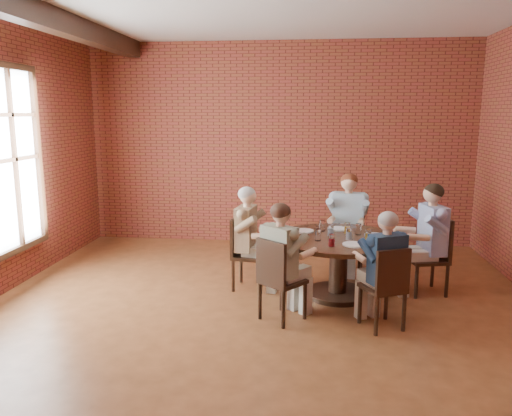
# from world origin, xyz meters

# --- Properties ---
(floor) EXTENTS (7.00, 7.00, 0.00)m
(floor) POSITION_xyz_m (0.00, 0.00, 0.00)
(floor) COLOR brown
(floor) RESTS_ON ground
(wall_back) EXTENTS (7.00, 0.00, 7.00)m
(wall_back) POSITION_xyz_m (0.00, 3.50, 1.70)
(wall_back) COLOR maroon
(wall_back) RESTS_ON ground
(wall_front) EXTENTS (7.00, 0.00, 7.00)m
(wall_front) POSITION_xyz_m (0.00, -3.50, 1.70)
(wall_front) COLOR maroon
(wall_front) RESTS_ON ground
(ceiling_beam) EXTENTS (0.22, 6.90, 0.26)m
(ceiling_beam) POSITION_xyz_m (-2.45, 0.00, 3.27)
(ceiling_beam) COLOR black
(ceiling_beam) RESTS_ON ceiling
(dining_table) EXTENTS (1.54, 1.54, 0.75)m
(dining_table) POSITION_xyz_m (0.90, 0.92, 0.53)
(dining_table) COLOR black
(dining_table) RESTS_ON floor
(chair_a) EXTENTS (0.53, 0.53, 0.96)m
(chair_a) POSITION_xyz_m (2.08, 1.18, 0.52)
(chair_a) COLOR black
(chair_a) RESTS_ON floor
(diner_a) EXTENTS (0.78, 0.69, 1.38)m
(diner_a) POSITION_xyz_m (1.99, 1.16, 0.69)
(diner_a) COLOR #3B4C9A
(diner_a) RESTS_ON floor
(chair_b) EXTENTS (0.52, 0.52, 0.97)m
(chair_b) POSITION_xyz_m (1.09, 2.06, 0.52)
(chair_b) COLOR black
(chair_b) RESTS_ON floor
(diner_b) EXTENTS (0.67, 0.77, 1.39)m
(diner_b) POSITION_xyz_m (1.08, 1.96, 0.69)
(diner_b) COLOR #93ADBB
(diner_b) RESTS_ON floor
(chair_c) EXTENTS (0.47, 0.47, 0.93)m
(chair_c) POSITION_xyz_m (-0.28, 1.10, 0.50)
(chair_c) COLOR black
(chair_c) RESTS_ON floor
(diner_c) EXTENTS (0.70, 0.60, 1.31)m
(diner_c) POSITION_xyz_m (-0.20, 1.08, 0.66)
(diner_c) COLOR brown
(diner_c) RESTS_ON floor
(chair_d) EXTENTS (0.57, 0.57, 0.91)m
(chair_d) POSITION_xyz_m (0.21, 0.08, 0.50)
(chair_d) COLOR black
(chair_d) RESTS_ON floor
(diner_d) EXTENTS (0.78, 0.80, 1.29)m
(diner_d) POSITION_xyz_m (0.26, 0.14, 0.65)
(diner_d) COLOR gray
(diner_d) RESTS_ON floor
(chair_e) EXTENTS (0.51, 0.51, 0.89)m
(chair_e) POSITION_xyz_m (1.34, -0.02, 0.49)
(chair_e) COLOR black
(chair_e) RESTS_ON floor
(diner_e) EXTENTS (0.68, 0.73, 1.25)m
(diner_e) POSITION_xyz_m (1.31, 0.04, 0.62)
(diner_e) COLOR #192E48
(diner_e) RESTS_ON floor
(plate_a) EXTENTS (0.26, 0.26, 0.01)m
(plate_a) POSITION_xyz_m (1.34, 1.01, 0.76)
(plate_a) COLOR white
(plate_a) RESTS_ON dining_table
(plate_b) EXTENTS (0.26, 0.26, 0.01)m
(plate_b) POSITION_xyz_m (0.90, 1.32, 0.76)
(plate_b) COLOR white
(plate_b) RESTS_ON dining_table
(plate_c) EXTENTS (0.26, 0.26, 0.01)m
(plate_c) POSITION_xyz_m (0.47, 1.16, 0.76)
(plate_c) COLOR white
(plate_c) RESTS_ON dining_table
(plate_d) EXTENTS (0.26, 0.26, 0.01)m
(plate_d) POSITION_xyz_m (1.04, 0.55, 0.76)
(plate_d) COLOR white
(plate_d) RESTS_ON dining_table
(glass_a) EXTENTS (0.07, 0.07, 0.14)m
(glass_a) POSITION_xyz_m (1.14, 1.05, 0.82)
(glass_a) COLOR white
(glass_a) RESTS_ON dining_table
(glass_b) EXTENTS (0.07, 0.07, 0.14)m
(glass_b) POSITION_xyz_m (1.01, 1.10, 0.82)
(glass_b) COLOR white
(glass_b) RESTS_ON dining_table
(glass_c) EXTENTS (0.07, 0.07, 0.14)m
(glass_c) POSITION_xyz_m (0.70, 1.20, 0.82)
(glass_c) COLOR white
(glass_c) RESTS_ON dining_table
(glass_d) EXTENTS (0.07, 0.07, 0.14)m
(glass_d) POSITION_xyz_m (0.80, 0.97, 0.82)
(glass_d) COLOR white
(glass_d) RESTS_ON dining_table
(glass_e) EXTENTS (0.07, 0.07, 0.14)m
(glass_e) POSITION_xyz_m (0.64, 0.71, 0.82)
(glass_e) COLOR white
(glass_e) RESTS_ON dining_table
(glass_f) EXTENTS (0.07, 0.07, 0.14)m
(glass_f) POSITION_xyz_m (0.79, 0.47, 0.82)
(glass_f) COLOR white
(glass_f) RESTS_ON dining_table
(glass_g) EXTENTS (0.07, 0.07, 0.14)m
(glass_g) POSITION_xyz_m (1.00, 0.79, 0.82)
(glass_g) COLOR white
(glass_g) RESTS_ON dining_table
(glass_h) EXTENTS (0.07, 0.07, 0.14)m
(glass_h) POSITION_xyz_m (1.22, 0.76, 0.82)
(glass_h) COLOR white
(glass_h) RESTS_ON dining_table
(smartphone) EXTENTS (0.10, 0.14, 0.01)m
(smartphone) POSITION_xyz_m (1.31, 0.52, 0.75)
(smartphone) COLOR black
(smartphone) RESTS_ON dining_table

